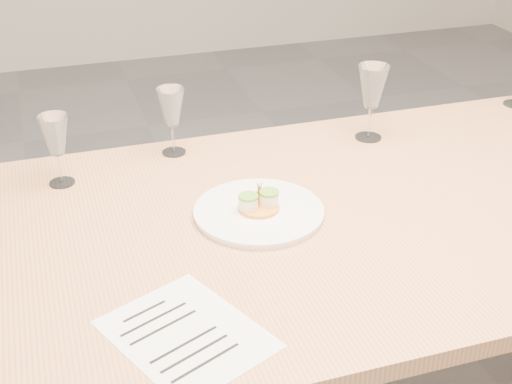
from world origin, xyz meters
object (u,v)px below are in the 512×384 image
object	(u,v)px
wine_glass_0	(55,137)
wine_glass_2	(372,88)
dinner_plate	(259,211)
wine_glass_1	(171,109)
dining_table	(309,240)
recipe_sheet	(186,334)

from	to	relation	value
wine_glass_0	wine_glass_2	bearing A→B (deg)	0.79
dinner_plate	wine_glass_0	size ratio (longest dim) A/B	1.66
wine_glass_0	wine_glass_1	size ratio (longest dim) A/B	0.98
wine_glass_1	dinner_plate	bearing A→B (deg)	-73.12
dining_table	dinner_plate	world-z (taller)	dinner_plate
dinner_plate	wine_glass_1	distance (m)	0.42
dining_table	wine_glass_0	xyz separation A→B (m)	(-0.53, 0.33, 0.19)
dining_table	wine_glass_1	size ratio (longest dim) A/B	13.08
dinner_plate	wine_glass_0	world-z (taller)	wine_glass_0
wine_glass_2	dinner_plate	bearing A→B (deg)	-144.06
dinner_plate	wine_glass_1	size ratio (longest dim) A/B	1.63
recipe_sheet	wine_glass_0	xyz separation A→B (m)	(-0.16, 0.65, 0.13)
recipe_sheet	wine_glass_2	size ratio (longest dim) A/B	1.67
dinner_plate	recipe_sheet	world-z (taller)	dinner_plate
dining_table	wine_glass_2	size ratio (longest dim) A/B	11.34
dinner_plate	wine_glass_2	xyz separation A→B (m)	(0.43, 0.31, 0.14)
dining_table	wine_glass_0	bearing A→B (deg)	147.67
recipe_sheet	dinner_plate	bearing A→B (deg)	30.86
wine_glass_2	wine_glass_1	bearing A→B (deg)	172.24
dining_table	recipe_sheet	size ratio (longest dim) A/B	6.78
dinner_plate	wine_glass_2	world-z (taller)	wine_glass_2
dinner_plate	wine_glass_0	xyz separation A→B (m)	(-0.42, 0.30, 0.11)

